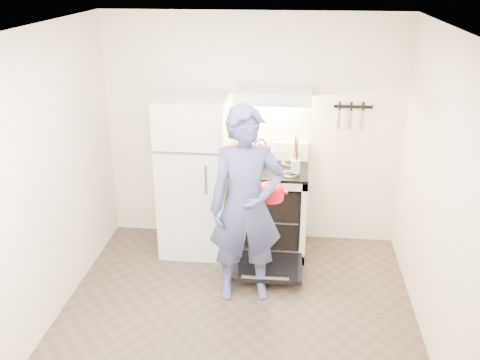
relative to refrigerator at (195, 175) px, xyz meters
name	(u,v)px	position (x,y,z in m)	size (l,w,h in m)	color
floor	(234,332)	(0.58, -1.45, -0.85)	(3.60, 3.60, 0.00)	#4F4036
back_wall	(252,131)	(0.58, 0.35, 0.40)	(3.20, 0.02, 2.50)	white
refrigerator	(195,175)	(0.00, 0.00, 0.00)	(0.70, 0.70, 1.70)	silver
stove_body	(270,211)	(0.81, 0.02, -0.39)	(0.76, 0.65, 0.92)	silver
cooktop	(271,170)	(0.81, 0.02, 0.09)	(0.76, 0.65, 0.03)	black
backsplash	(273,150)	(0.81, 0.31, 0.20)	(0.76, 0.07, 0.20)	silver
oven_door	(267,267)	(0.81, -0.57, -0.72)	(0.70, 0.54, 0.04)	black
oven_rack	(270,212)	(0.81, 0.02, -0.41)	(0.60, 0.52, 0.01)	slate
range_hood	(274,95)	(0.81, 0.10, 0.86)	(0.76, 0.50, 0.12)	silver
knife_strip	(353,107)	(1.63, 0.33, 0.70)	(0.40, 0.02, 0.03)	black
pizza_stone	(276,209)	(0.87, 0.08, -0.40)	(0.37, 0.37, 0.02)	#8F7252
tea_kettle	(261,152)	(0.69, 0.14, 0.24)	(0.23, 0.19, 0.28)	silver
utensil_jar	(296,166)	(1.06, -0.14, 0.20)	(0.09, 0.09, 0.13)	silver
person	(246,207)	(0.63, -0.87, 0.07)	(0.67, 0.44, 1.84)	#3D4A7E
dutch_oven	(270,193)	(0.83, -0.64, 0.11)	(0.32, 0.25, 0.22)	red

